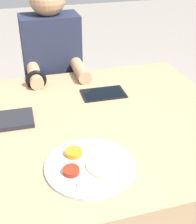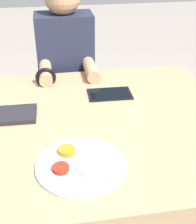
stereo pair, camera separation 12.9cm
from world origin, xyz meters
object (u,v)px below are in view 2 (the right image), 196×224
Objects in this scene: thali_tray at (81,165)px; tablet_device at (110,94)px; person_diner at (67,86)px; red_notebook at (13,115)px.

tablet_device is (0.20, 0.52, -0.00)m from thali_tray.
person_diner is (0.02, 0.98, -0.16)m from thali_tray.
red_notebook is at bearing -115.09° from person_diner.
thali_tray is 0.46m from red_notebook.
red_notebook reaches higher than tablet_device.
person_diner is (-0.18, 0.46, -0.16)m from tablet_device.
thali_tray reaches higher than red_notebook.
red_notebook is 0.48m from tablet_device.
tablet_device is 0.18× the size of person_diner.
red_notebook is at bearing -163.53° from tablet_device.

